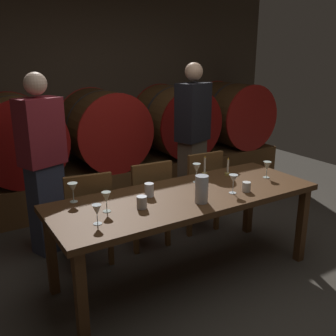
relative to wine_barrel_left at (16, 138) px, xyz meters
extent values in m
plane|color=#3F3A33|center=(1.08, -2.31, -0.91)|extent=(7.74, 7.74, 0.00)
cube|color=#473A2D|center=(1.08, 0.55, 0.51)|extent=(5.96, 0.24, 2.84)
cube|color=brown|center=(1.08, 0.00, -0.70)|extent=(5.36, 0.90, 0.43)
cylinder|color=brown|center=(0.00, 0.00, 0.00)|extent=(0.97, 0.83, 0.97)
cylinder|color=#9E1411|center=(0.00, -0.43, 0.00)|extent=(0.98, 0.03, 0.98)
cylinder|color=#9E1411|center=(0.00, 0.43, 0.00)|extent=(0.98, 0.03, 0.98)
cylinder|color=#2D2D33|center=(0.00, 0.00, 0.00)|extent=(0.97, 0.04, 0.97)
cylinder|color=#513319|center=(1.06, 0.00, 0.00)|extent=(0.97, 0.83, 0.97)
cylinder|color=#B21C16|center=(1.06, -0.43, 0.00)|extent=(0.98, 0.03, 0.98)
cylinder|color=#B21C16|center=(1.06, 0.43, 0.00)|extent=(0.98, 0.03, 0.98)
cylinder|color=#2D2D33|center=(1.06, 0.00, 0.00)|extent=(0.97, 0.04, 0.97)
cylinder|color=brown|center=(2.15, 0.00, 0.00)|extent=(0.97, 0.83, 0.97)
cylinder|color=maroon|center=(2.15, -0.43, 0.00)|extent=(0.98, 0.03, 0.98)
cylinder|color=maroon|center=(2.15, 0.43, 0.00)|extent=(0.98, 0.03, 0.98)
cylinder|color=#2D2D33|center=(2.15, 0.00, 0.00)|extent=(0.97, 0.04, 0.97)
cylinder|color=#513319|center=(3.23, 0.00, 0.00)|extent=(0.97, 0.83, 0.97)
cylinder|color=#B21C16|center=(3.23, -0.43, 0.00)|extent=(0.98, 0.03, 0.98)
cylinder|color=#B21C16|center=(3.23, 0.43, 0.00)|extent=(0.98, 0.03, 0.98)
cylinder|color=#2D2D33|center=(3.23, 0.00, 0.00)|extent=(0.97, 0.04, 0.97)
cube|color=#4C2D16|center=(0.89, -2.14, -0.19)|extent=(2.23, 0.81, 0.05)
cube|color=#4C2D16|center=(-0.15, -2.48, -0.56)|extent=(0.07, 0.07, 0.70)
cube|color=#4C2D16|center=(1.93, -2.48, -0.56)|extent=(0.07, 0.07, 0.70)
cube|color=#4C2D16|center=(-0.15, -1.79, -0.56)|extent=(0.07, 0.07, 0.70)
cube|color=#4C2D16|center=(1.93, -1.79, -0.56)|extent=(0.07, 0.07, 0.70)
cube|color=brown|center=(0.27, -1.45, -0.47)|extent=(0.45, 0.45, 0.04)
cube|color=brown|center=(0.25, -1.63, -0.24)|extent=(0.40, 0.09, 0.42)
cube|color=brown|center=(0.46, -1.30, -0.70)|extent=(0.05, 0.05, 0.42)
cube|color=brown|center=(0.13, -1.26, -0.70)|extent=(0.05, 0.05, 0.42)
cube|color=brown|center=(0.42, -1.64, -0.70)|extent=(0.05, 0.05, 0.42)
cube|color=brown|center=(0.08, -1.59, -0.70)|extent=(0.05, 0.05, 0.42)
cube|color=brown|center=(0.88, -1.43, -0.47)|extent=(0.43, 0.43, 0.04)
cube|color=brown|center=(0.87, -1.61, -0.24)|extent=(0.40, 0.07, 0.42)
cube|color=brown|center=(1.06, -1.27, -0.70)|extent=(0.05, 0.05, 0.42)
cube|color=brown|center=(0.72, -1.25, -0.70)|extent=(0.05, 0.05, 0.42)
cube|color=brown|center=(1.04, -1.61, -0.70)|extent=(0.05, 0.05, 0.42)
cube|color=brown|center=(0.70, -1.59, -0.70)|extent=(0.05, 0.05, 0.42)
cube|color=brown|center=(1.52, -1.39, -0.47)|extent=(0.43, 0.43, 0.04)
cube|color=brown|center=(1.51, -1.57, -0.24)|extent=(0.40, 0.07, 0.42)
cube|color=brown|center=(1.70, -1.24, -0.70)|extent=(0.05, 0.05, 0.42)
cube|color=brown|center=(1.36, -1.21, -0.70)|extent=(0.05, 0.05, 0.42)
cube|color=brown|center=(1.68, -1.58, -0.70)|extent=(0.05, 0.05, 0.42)
cube|color=brown|center=(1.34, -1.55, -0.70)|extent=(0.05, 0.05, 0.42)
cube|color=#33384C|center=(0.03, -1.08, -0.48)|extent=(0.35, 0.29, 0.87)
cube|color=maroon|center=(0.03, -1.08, 0.26)|extent=(0.44, 0.36, 0.60)
sphere|color=beige|center=(0.03, -1.08, 0.68)|extent=(0.20, 0.20, 0.20)
cube|color=brown|center=(1.71, -1.06, -0.47)|extent=(0.35, 0.29, 0.89)
cube|color=black|center=(1.71, -1.06, 0.30)|extent=(0.44, 0.35, 0.64)
sphere|color=#D8A884|center=(1.71, -1.06, 0.74)|extent=(0.20, 0.20, 0.20)
cylinder|color=olive|center=(1.32, -1.82, -0.15)|extent=(0.05, 0.05, 0.02)
cylinder|color=#EDE5CC|center=(1.32, -1.82, -0.06)|extent=(0.02, 0.02, 0.15)
cone|color=yellow|center=(1.32, -1.82, 0.02)|extent=(0.01, 0.01, 0.02)
cylinder|color=olive|center=(1.50, -1.94, -0.15)|extent=(0.05, 0.05, 0.02)
cylinder|color=#EDE5CC|center=(1.50, -1.94, -0.07)|extent=(0.02, 0.02, 0.13)
cone|color=yellow|center=(1.50, -1.94, 0.00)|extent=(0.01, 0.01, 0.02)
cylinder|color=silver|center=(0.89, -2.34, -0.05)|extent=(0.10, 0.10, 0.21)
cylinder|color=silver|center=(0.06, -1.82, -0.16)|extent=(0.06, 0.06, 0.00)
cylinder|color=silver|center=(0.06, -1.82, -0.12)|extent=(0.01, 0.01, 0.08)
cone|color=silver|center=(0.06, -1.82, -0.04)|extent=(0.08, 0.08, 0.07)
cylinder|color=white|center=(0.07, -2.29, -0.16)|extent=(0.06, 0.06, 0.00)
cylinder|color=white|center=(0.07, -2.29, -0.13)|extent=(0.01, 0.01, 0.06)
cone|color=white|center=(0.07, -2.29, -0.06)|extent=(0.07, 0.07, 0.07)
cylinder|color=silver|center=(0.20, -2.13, -0.16)|extent=(0.06, 0.06, 0.00)
cylinder|color=silver|center=(0.20, -2.13, -0.13)|extent=(0.01, 0.01, 0.07)
cone|color=silver|center=(0.20, -2.13, -0.05)|extent=(0.07, 0.07, 0.08)
cylinder|color=silver|center=(1.13, -1.94, -0.16)|extent=(0.06, 0.06, 0.00)
cylinder|color=silver|center=(1.13, -1.94, -0.12)|extent=(0.01, 0.01, 0.08)
cone|color=silver|center=(1.13, -1.94, -0.03)|extent=(0.07, 0.07, 0.08)
cylinder|color=white|center=(1.23, -2.32, -0.16)|extent=(0.06, 0.06, 0.00)
cylinder|color=white|center=(1.23, -2.32, -0.12)|extent=(0.01, 0.01, 0.09)
cone|color=white|center=(1.23, -2.32, -0.04)|extent=(0.07, 0.07, 0.07)
cylinder|color=silver|center=(1.76, -2.17, -0.16)|extent=(0.06, 0.06, 0.00)
cylinder|color=silver|center=(1.76, -2.17, -0.13)|extent=(0.01, 0.01, 0.07)
cone|color=silver|center=(1.76, -2.17, -0.05)|extent=(0.07, 0.07, 0.08)
cylinder|color=silver|center=(0.45, -2.21, -0.12)|extent=(0.08, 0.08, 0.09)
cylinder|color=silver|center=(0.61, -2.02, -0.11)|extent=(0.07, 0.07, 0.11)
cylinder|color=white|center=(1.35, -2.35, -0.12)|extent=(0.07, 0.07, 0.08)
camera|label=1|loc=(-0.77, -4.54, 0.95)|focal=40.99mm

